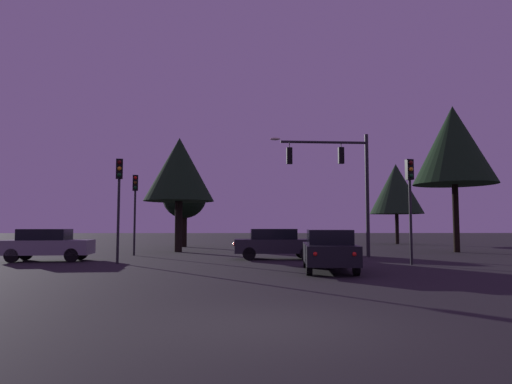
% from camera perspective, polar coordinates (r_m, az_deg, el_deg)
% --- Properties ---
extents(ground_plane, '(168.00, 168.00, 0.00)m').
position_cam_1_polar(ground_plane, '(32.23, -0.71, -7.22)').
color(ground_plane, black).
rests_on(ground_plane, ground).
extents(traffic_signal_mast_arm, '(5.43, 0.54, 6.71)m').
position_cam_1_polar(traffic_signal_mast_arm, '(25.47, 10.41, 2.49)').
color(traffic_signal_mast_arm, '#232326').
rests_on(traffic_signal_mast_arm, ground).
extents(traffic_light_corner_left, '(0.34, 0.37, 4.59)m').
position_cam_1_polar(traffic_light_corner_left, '(27.11, -14.79, -0.78)').
color(traffic_light_corner_left, '#232326').
rests_on(traffic_light_corner_left, ground).
extents(traffic_light_corner_right, '(0.35, 0.38, 4.68)m').
position_cam_1_polar(traffic_light_corner_right, '(21.48, -16.65, 0.31)').
color(traffic_light_corner_right, '#232326').
rests_on(traffic_light_corner_right, ground).
extents(traffic_light_median, '(0.34, 0.37, 4.57)m').
position_cam_1_polar(traffic_light_median, '(21.06, 18.59, 0.25)').
color(traffic_light_median, '#232326').
rests_on(traffic_light_median, ground).
extents(car_nearside_lane, '(2.20, 4.70, 1.52)m').
position_cam_1_polar(car_nearside_lane, '(17.20, 9.02, -7.06)').
color(car_nearside_lane, black).
rests_on(car_nearside_lane, ground).
extents(car_crossing_left, '(4.16, 2.21, 1.52)m').
position_cam_1_polar(car_crossing_left, '(24.07, -24.48, -5.93)').
color(car_crossing_left, gray).
rests_on(car_crossing_left, ground).
extents(car_crossing_right, '(4.31, 1.91, 1.52)m').
position_cam_1_polar(car_crossing_right, '(23.26, 2.41, -6.38)').
color(car_crossing_right, '#232328').
rests_on(car_crossing_right, ground).
extents(tree_behind_sign, '(4.56, 4.56, 7.45)m').
position_cam_1_polar(tree_behind_sign, '(30.42, -9.51, 2.73)').
color(tree_behind_sign, black).
rests_on(tree_behind_sign, ground).
extents(tree_left_far, '(4.99, 4.99, 7.57)m').
position_cam_1_polar(tree_left_far, '(45.37, 17.00, 0.37)').
color(tree_left_far, black).
rests_on(tree_left_far, ground).
extents(tree_center_horizon, '(3.60, 3.60, 5.91)m').
position_cam_1_polar(tree_center_horizon, '(37.60, -8.87, -0.54)').
color(tree_center_horizon, black).
rests_on(tree_center_horizon, ground).
extents(tree_right_cluster, '(5.22, 5.22, 9.49)m').
position_cam_1_polar(tree_right_cluster, '(32.52, 23.32, 5.35)').
color(tree_right_cluster, black).
rests_on(tree_right_cluster, ground).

